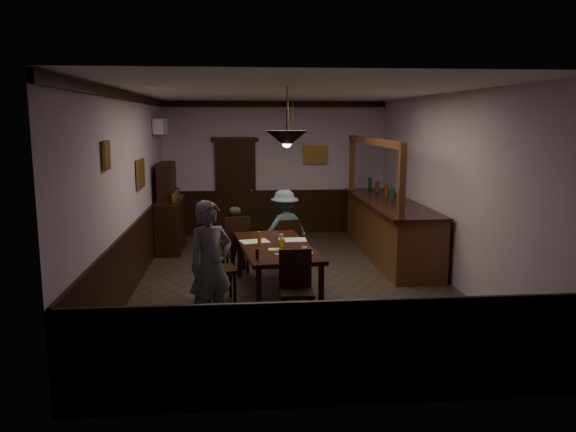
{
  "coord_description": "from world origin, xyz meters",
  "views": [
    {
      "loc": [
        -0.87,
        -8.68,
        2.58
      ],
      "look_at": [
        -0.11,
        -0.39,
        1.15
      ],
      "focal_mm": 35.0,
      "sensor_mm": 36.0,
      "label": 1
    }
  ],
  "objects": [
    {
      "name": "sideboard",
      "position": [
        -2.21,
        2.48,
        0.71
      ],
      "size": [
        0.48,
        1.33,
        1.76
      ],
      "color": "black",
      "rests_on": "ground"
    },
    {
      "name": "soda_can",
      "position": [
        -0.22,
        -0.73,
        0.81
      ],
      "size": [
        0.07,
        0.07,
        0.12
      ],
      "primitive_type": "cylinder",
      "color": "yellow",
      "rests_on": "dining_table"
    },
    {
      "name": "picture_back",
      "position": [
        0.9,
        3.96,
        1.8
      ],
      "size": [
        0.55,
        0.04,
        0.42
      ],
      "color": "olive",
      "rests_on": "ground"
    },
    {
      "name": "newspaper_left",
      "position": [
        -0.61,
        -0.32,
        0.75
      ],
      "size": [
        0.48,
        0.4,
        0.01
      ],
      "primitive_type": "cube",
      "rotation": [
        0.0,
        0.0,
        0.26
      ],
      "color": "silver",
      "rests_on": "dining_table"
    },
    {
      "name": "picture_left_small",
      "position": [
        -2.46,
        -1.6,
        2.15
      ],
      "size": [
        0.04,
        0.28,
        0.36
      ],
      "color": "olive",
      "rests_on": "ground"
    },
    {
      "name": "pendant_iron",
      "position": [
        -0.22,
        -1.38,
        2.33
      ],
      "size": [
        0.56,
        0.56,
        0.78
      ],
      "color": "black",
      "rests_on": "ground"
    },
    {
      "name": "bar_counter",
      "position": [
        1.99,
        1.55,
        0.57
      ],
      "size": [
        0.93,
        4.01,
        2.25
      ],
      "color": "#482B13",
      "rests_on": "ground"
    },
    {
      "name": "pastry_ring_b",
      "position": [
        -0.26,
        -1.12,
        0.79
      ],
      "size": [
        0.13,
        0.13,
        0.04
      ],
      "primitive_type": "torus",
      "color": "#C68C47",
      "rests_on": "pastry_plate"
    },
    {
      "name": "room",
      "position": [
        0.0,
        0.0,
        1.5
      ],
      "size": [
        5.01,
        8.01,
        3.01
      ],
      "color": "#2D2621",
      "rests_on": "ground"
    },
    {
      "name": "saucer",
      "position": [
        0.1,
        -1.13,
        0.76
      ],
      "size": [
        0.15,
        0.15,
        0.01
      ],
      "primitive_type": "cylinder",
      "color": "white",
      "rests_on": "dining_table"
    },
    {
      "name": "picture_left_large",
      "position": [
        -2.46,
        0.8,
        1.7
      ],
      "size": [
        0.04,
        0.62,
        0.48
      ],
      "color": "olive",
      "rests_on": "ground"
    },
    {
      "name": "chair_side",
      "position": [
        -1.21,
        -0.9,
        0.56
      ],
      "size": [
        0.52,
        0.52,
        1.02
      ],
      "rotation": [
        0.0,
        0.0,
        1.76
      ],
      "color": "black",
      "rests_on": "ground"
    },
    {
      "name": "beer_glass",
      "position": [
        -0.55,
        -0.56,
        0.85
      ],
      "size": [
        0.06,
        0.06,
        0.2
      ],
      "primitive_type": "cylinder",
      "color": "#BF721E",
      "rests_on": "dining_table"
    },
    {
      "name": "person_standing",
      "position": [
        -1.21,
        -1.95,
        0.81
      ],
      "size": [
        0.71,
        0.65,
        1.62
      ],
      "primitive_type": "imported",
      "rotation": [
        0.0,
        0.0,
        0.57
      ],
      "color": "slate",
      "rests_on": "ground"
    },
    {
      "name": "chair_far_right",
      "position": [
        -0.0,
        0.73,
        0.5
      ],
      "size": [
        0.47,
        0.47,
        0.91
      ],
      "rotation": [
        0.0,
        0.0,
        3.37
      ],
      "color": "black",
      "rests_on": "ground"
    },
    {
      "name": "ac_unit",
      "position": [
        -2.38,
        2.9,
        2.45
      ],
      "size": [
        0.2,
        0.85,
        0.3
      ],
      "color": "white",
      "rests_on": "ground"
    },
    {
      "name": "dining_table",
      "position": [
        -0.31,
        -0.59,
        0.69
      ],
      "size": [
        1.25,
        2.3,
        0.75
      ],
      "rotation": [
        0.0,
        0.0,
        0.12
      ],
      "color": "black",
      "rests_on": "ground"
    },
    {
      "name": "chair_near",
      "position": [
        -0.15,
        -1.9,
        0.53
      ],
      "size": [
        0.42,
        0.42,
        0.96
      ],
      "rotation": [
        0.0,
        0.0,
        0.0
      ],
      "color": "black",
      "rests_on": "ground"
    },
    {
      "name": "chair_far_left",
      "position": [
        -0.9,
        0.62,
        0.55
      ],
      "size": [
        0.52,
        0.52,
        1.0
      ],
      "rotation": [
        0.0,
        0.0,
        3.36
      ],
      "color": "black",
      "rests_on": "ground"
    },
    {
      "name": "pastry_ring_a",
      "position": [
        -0.31,
        -1.11,
        0.79
      ],
      "size": [
        0.13,
        0.13,
        0.04
      ],
      "primitive_type": "torus",
      "color": "#C68C47",
      "rests_on": "pastry_plate"
    },
    {
      "name": "napkin",
      "position": [
        -0.36,
        -0.87,
        0.75
      ],
      "size": [
        0.17,
        0.17,
        0.0
      ],
      "primitive_type": "cube",
      "rotation": [
        0.0,
        0.0,
        0.12
      ],
      "color": "#E0CE52",
      "rests_on": "dining_table"
    },
    {
      "name": "coffee_cup",
      "position": [
        0.05,
        -1.11,
        0.8
      ],
      "size": [
        0.09,
        0.09,
        0.07
      ],
      "primitive_type": "imported",
      "rotation": [
        0.0,
        0.0,
        0.12
      ],
      "color": "white",
      "rests_on": "saucer"
    },
    {
      "name": "pendant_brass_far",
      "position": [
        0.3,
        2.99,
        2.3
      ],
      "size": [
        0.2,
        0.2,
        0.81
      ],
      "color": "#BF8C3F",
      "rests_on": "ground"
    },
    {
      "name": "water_glass",
      "position": [
        -0.22,
        -0.51,
        0.82
      ],
      "size": [
        0.06,
        0.06,
        0.15
      ],
      "primitive_type": "cylinder",
      "color": "silver",
      "rests_on": "dining_table"
    },
    {
      "name": "pepper_mill",
      "position": [
        -0.61,
        -1.42,
        0.82
      ],
      "size": [
        0.04,
        0.04,
        0.14
      ],
      "primitive_type": "cylinder",
      "color": "black",
      "rests_on": "dining_table"
    },
    {
      "name": "pastry_plate",
      "position": [
        -0.26,
        -1.15,
        0.76
      ],
      "size": [
        0.22,
        0.22,
        0.01
      ],
      "primitive_type": "cylinder",
      "color": "white",
      "rests_on": "dining_table"
    },
    {
      "name": "door_back",
      "position": [
        -0.9,
        3.95,
        1.05
      ],
      "size": [
        0.9,
        0.06,
        2.1
      ],
      "primitive_type": "cube",
      "color": "black",
      "rests_on": "ground"
    },
    {
      "name": "pendant_brass_mid",
      "position": [
        0.1,
        1.86,
        2.3
      ],
      "size": [
        0.2,
        0.2,
        0.81
      ],
      "color": "#BF8C3F",
      "rests_on": "ground"
    },
    {
      "name": "person_seated_right",
      "position": [
        -0.04,
        1.0,
        0.69
      ],
      "size": [
        1.01,
        0.8,
        1.37
      ],
      "primitive_type": "imported",
      "rotation": [
        0.0,
        0.0,
        3.52
      ],
      "color": "#4E6170",
      "rests_on": "ground"
    },
    {
      "name": "newspaper_right",
      "position": [
        -0.03,
        -0.27,
        0.75
      ],
      "size": [
        0.42,
        0.31,
        0.01
      ],
      "primitive_type": "cube",
      "rotation": [
        0.0,
        0.0,
        0.01
      ],
      "color": "silver",
      "rests_on": "dining_table"
    },
    {
      "name": "person_seated_left",
      "position": [
        -0.94,
        0.9,
        0.55
      ],
      "size": [
        0.62,
        0.53,
        1.1
      ],
      "primitive_type": "imported",
      "rotation": [
        0.0,
        0.0,
        3.37
      ],
      "color": "#4D5231",
      "rests_on": "ground"
    }
  ]
}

